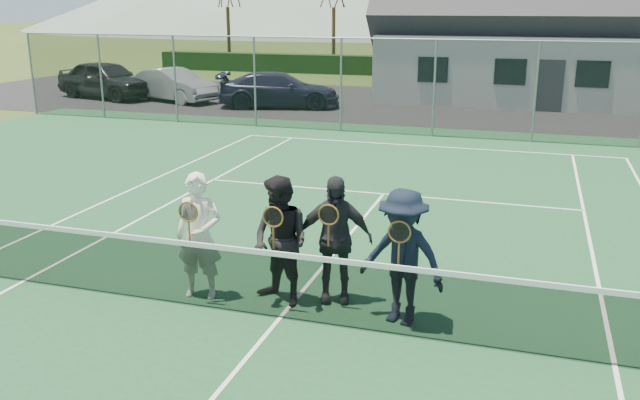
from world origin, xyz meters
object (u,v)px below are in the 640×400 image
object	(u,v)px
tennis_net	(279,282)
player_c	(334,239)
car_b	(174,85)
player_d	(402,257)
clubhouse	(568,5)
car_c	(279,90)
player_b	(281,241)
player_a	(199,236)
car_a	(107,80)

from	to	relation	value
tennis_net	player_c	bearing A→B (deg)	57.62
car_b	tennis_net	world-z (taller)	car_b
car_b	player_d	bearing A→B (deg)	-124.08
clubhouse	car_c	bearing A→B (deg)	-151.02
player_b	player_d	world-z (taller)	same
car_b	player_c	world-z (taller)	player_c
player_d	clubhouse	bearing A→B (deg)	84.04
car_c	player_d	size ratio (longest dim) A/B	2.70
clubhouse	player_b	distance (m)	24.07
tennis_net	player_d	distance (m)	1.63
player_b	player_d	distance (m)	1.70
player_a	tennis_net	bearing A→B (deg)	-15.17
car_a	clubhouse	distance (m)	20.20
clubhouse	player_d	distance (m)	23.93
player_a	player_d	xyz separation A→B (m)	(2.86, 0.04, -0.00)
player_d	car_c	bearing A→B (deg)	115.49
car_a	player_c	bearing A→B (deg)	-123.23
car_a	clubhouse	size ratio (longest dim) A/B	0.31
car_a	car_b	bearing A→B (deg)	-75.27
car_b	clubhouse	bearing A→B (deg)	-50.87
clubhouse	player_b	world-z (taller)	clubhouse
tennis_net	player_a	world-z (taller)	player_a
clubhouse	car_b	bearing A→B (deg)	-160.07
car_a	clubhouse	xyz separation A→B (m)	(19.11, 5.71, 3.16)
car_b	player_b	xyz separation A→B (m)	(11.63, -17.78, 0.22)
car_a	car_b	world-z (taller)	car_a
tennis_net	player_d	world-z (taller)	player_d
car_a	player_a	bearing A→B (deg)	-127.44
car_a	car_b	size ratio (longest dim) A/B	1.15
player_b	clubhouse	bearing A→B (deg)	79.97
clubhouse	player_c	bearing A→B (deg)	-98.56
player_c	player_b	bearing A→B (deg)	-155.25
car_a	player_b	distance (m)	23.24
clubhouse	player_d	world-z (taller)	clubhouse
tennis_net	car_b	bearing A→B (deg)	122.84
car_b	tennis_net	bearing A→B (deg)	-127.95
tennis_net	player_b	world-z (taller)	player_b
car_b	player_a	size ratio (longest dim) A/B	2.36
tennis_net	clubhouse	distance (m)	24.57
player_a	player_b	distance (m)	1.17
tennis_net	player_c	size ratio (longest dim) A/B	6.49
car_c	clubhouse	bearing A→B (deg)	-75.77
car_c	clubhouse	size ratio (longest dim) A/B	0.31
car_a	tennis_net	size ratio (longest dim) A/B	0.42
player_a	player_b	xyz separation A→B (m)	(1.17, 0.13, -0.00)
car_b	car_c	bearing A→B (deg)	-74.08
car_c	player_b	distance (m)	18.73
tennis_net	player_a	size ratio (longest dim) A/B	6.49
car_c	tennis_net	size ratio (longest dim) A/B	0.42
player_a	player_c	size ratio (longest dim) A/B	1.00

